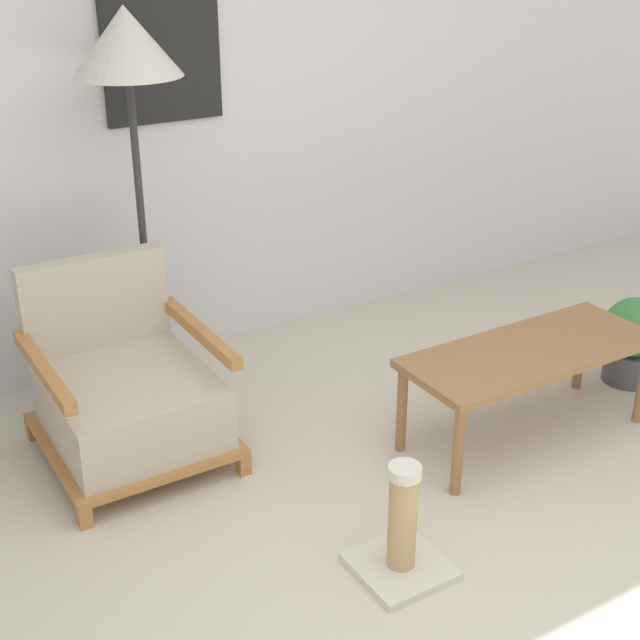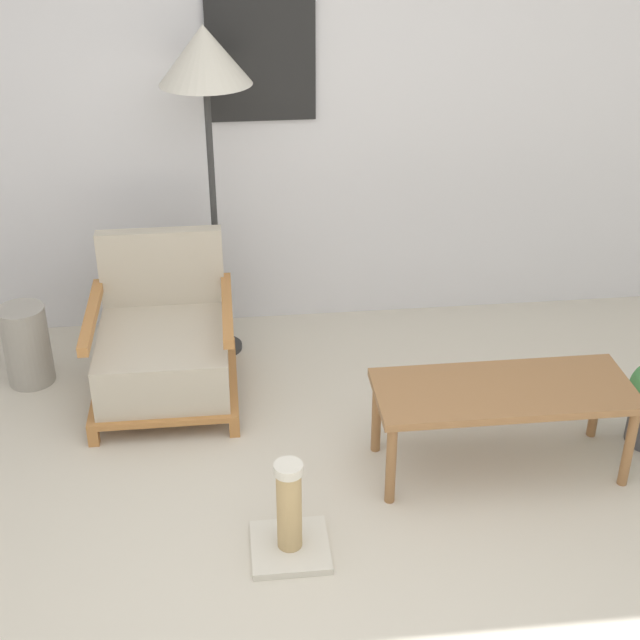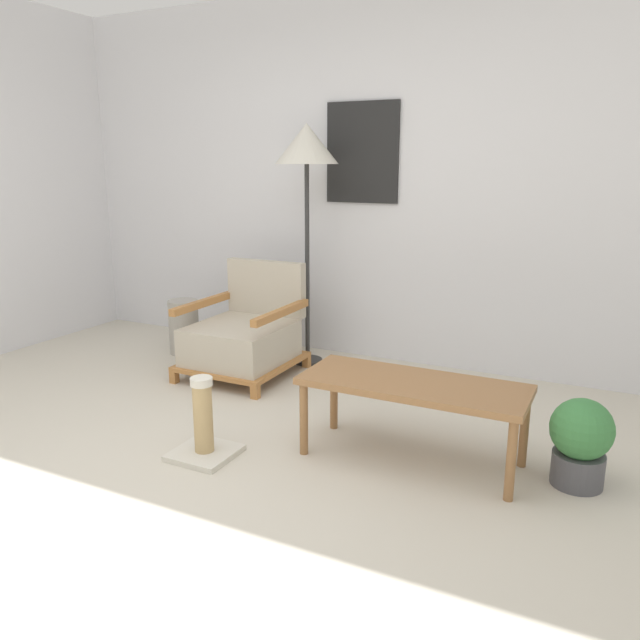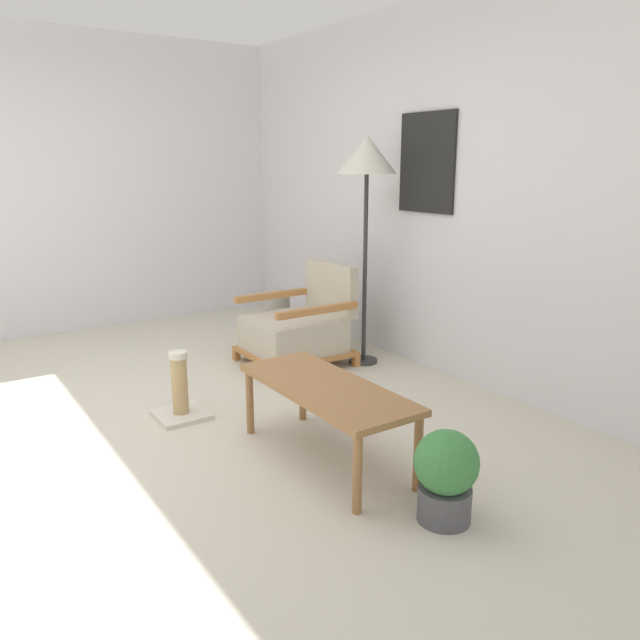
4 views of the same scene
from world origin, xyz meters
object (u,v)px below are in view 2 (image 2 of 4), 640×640
object	(u,v)px
floor_lamp	(205,67)
coffee_table	(503,397)
armchair	(164,347)
scratching_post	(290,523)
vase	(27,345)

from	to	relation	value
floor_lamp	coffee_table	xyz separation A→B (m)	(1.22, -1.19, -1.18)
armchair	scratching_post	bearing A→B (deg)	-66.17
armchair	scratching_post	xyz separation A→B (m)	(0.53, -1.20, -0.14)
armchair	floor_lamp	world-z (taller)	floor_lamp
armchair	coffee_table	size ratio (longest dim) A/B	0.69
floor_lamp	coffee_table	world-z (taller)	floor_lamp
coffee_table	vase	world-z (taller)	vase
armchair	vase	size ratio (longest dim) A/B	1.82
floor_lamp	scratching_post	xyz separation A→B (m)	(0.25, -1.63, -1.41)
coffee_table	scratching_post	bearing A→B (deg)	-155.81
coffee_table	scratching_post	distance (m)	1.09
armchair	floor_lamp	distance (m)	1.37
vase	scratching_post	xyz separation A→B (m)	(1.24, -1.41, -0.07)
armchair	vase	bearing A→B (deg)	163.31
armchair	scratching_post	distance (m)	1.32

